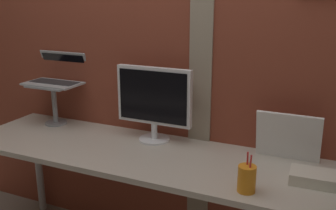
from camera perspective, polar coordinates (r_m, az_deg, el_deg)
brick_wall_back at (r=2.29m, az=-0.29°, el=9.35°), size 3.05×0.16×2.55m
desk at (r=2.09m, az=-1.14°, el=-9.08°), size 2.30×0.60×0.72m
monitor at (r=2.18m, az=-2.11°, el=0.85°), size 0.45×0.18×0.43m
laptop_stand at (r=2.59m, az=-16.52°, el=1.03°), size 0.28×0.22×0.26m
laptop at (r=2.61m, az=-15.83°, el=4.36°), size 0.36×0.28×0.20m
whiteboard_panel at (r=2.05m, az=17.34°, el=-4.51°), size 0.32×0.07×0.26m
pen_cup at (r=1.71m, az=11.58°, el=-10.63°), size 0.08×0.08×0.18m
paper_clutter_stack at (r=1.88m, az=20.64°, el=-10.01°), size 0.21×0.15×0.05m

